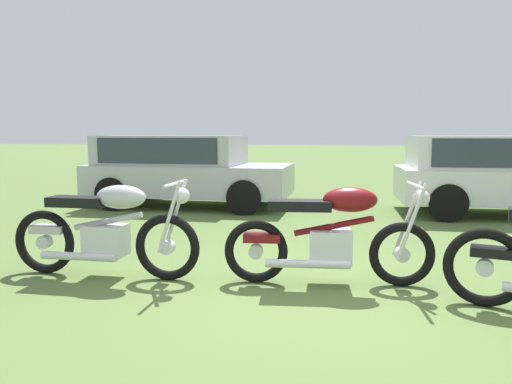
{
  "coord_description": "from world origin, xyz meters",
  "views": [
    {
      "loc": [
        0.44,
        -4.46,
        1.46
      ],
      "look_at": [
        -0.73,
        0.79,
        0.82
      ],
      "focal_mm": 34.22,
      "sensor_mm": 36.0,
      "label": 1
    }
  ],
  "objects_px": {
    "motorcycle_silver": "(106,230)",
    "motorcycle_maroon": "(331,236)",
    "car_silver": "(182,165)",
    "car_white": "(504,169)"
  },
  "relations": [
    {
      "from": "motorcycle_silver",
      "to": "motorcycle_maroon",
      "type": "distance_m",
      "value": 2.28
    },
    {
      "from": "motorcycle_silver",
      "to": "car_silver",
      "type": "bearing_deg",
      "value": 100.15
    },
    {
      "from": "motorcycle_silver",
      "to": "car_silver",
      "type": "distance_m",
      "value": 5.04
    },
    {
      "from": "car_silver",
      "to": "motorcycle_silver",
      "type": "bearing_deg",
      "value": -78.88
    },
    {
      "from": "car_white",
      "to": "car_silver",
      "type": "bearing_deg",
      "value": 178.22
    },
    {
      "from": "motorcycle_maroon",
      "to": "car_white",
      "type": "bearing_deg",
      "value": 52.67
    },
    {
      "from": "car_silver",
      "to": "car_white",
      "type": "xyz_separation_m",
      "value": [
        6.08,
        0.14,
        -0.0
      ]
    },
    {
      "from": "motorcycle_maroon",
      "to": "motorcycle_silver",
      "type": "bearing_deg",
      "value": 178.28
    },
    {
      "from": "car_white",
      "to": "motorcycle_maroon",
      "type": "bearing_deg",
      "value": -122.75
    },
    {
      "from": "motorcycle_silver",
      "to": "car_white",
      "type": "distance_m",
      "value": 7.12
    }
  ]
}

